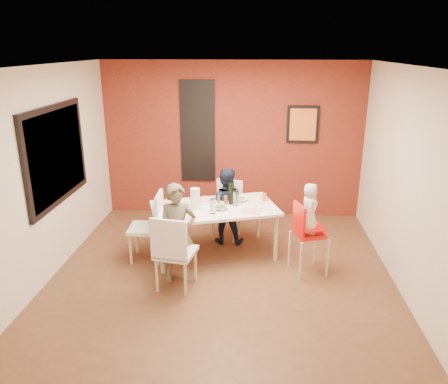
# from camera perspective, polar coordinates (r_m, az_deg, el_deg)

# --- Properties ---
(ground) EXTENTS (4.50, 4.50, 0.00)m
(ground) POSITION_cam_1_polar(r_m,az_deg,el_deg) (6.02, -0.22, -10.44)
(ground) COLOR brown
(ground) RESTS_ON ground
(ceiling) EXTENTS (4.50, 4.50, 0.02)m
(ceiling) POSITION_cam_1_polar(r_m,az_deg,el_deg) (5.27, -0.25, 16.20)
(ceiling) COLOR white
(ceiling) RESTS_ON wall_back
(wall_back) EXTENTS (4.50, 0.02, 2.70)m
(wall_back) POSITION_cam_1_polar(r_m,az_deg,el_deg) (7.67, 1.09, 6.77)
(wall_back) COLOR beige
(wall_back) RESTS_ON ground
(wall_front) EXTENTS (4.50, 0.02, 2.70)m
(wall_front) POSITION_cam_1_polar(r_m,az_deg,el_deg) (3.41, -3.22, -8.87)
(wall_front) COLOR beige
(wall_front) RESTS_ON ground
(wall_left) EXTENTS (0.02, 4.50, 2.70)m
(wall_left) POSITION_cam_1_polar(r_m,az_deg,el_deg) (6.09, -21.87, 2.28)
(wall_left) COLOR beige
(wall_left) RESTS_ON ground
(wall_right) EXTENTS (0.02, 4.50, 2.70)m
(wall_right) POSITION_cam_1_polar(r_m,az_deg,el_deg) (5.78, 22.63, 1.35)
(wall_right) COLOR beige
(wall_right) RESTS_ON ground
(brick_accent_wall) EXTENTS (4.50, 0.02, 2.70)m
(brick_accent_wall) POSITION_cam_1_polar(r_m,az_deg,el_deg) (7.65, 1.08, 6.74)
(brick_accent_wall) COLOR maroon
(brick_accent_wall) RESTS_ON ground
(picture_window_frame) EXTENTS (0.05, 1.70, 1.30)m
(picture_window_frame) POSITION_cam_1_polar(r_m,az_deg,el_deg) (6.20, -21.06, 4.58)
(picture_window_frame) COLOR black
(picture_window_frame) RESTS_ON wall_left
(picture_window_pane) EXTENTS (0.02, 1.55, 1.15)m
(picture_window_pane) POSITION_cam_1_polar(r_m,az_deg,el_deg) (6.20, -20.93, 4.58)
(picture_window_pane) COLOR black
(picture_window_pane) RESTS_ON wall_left
(glassblock_strip) EXTENTS (0.55, 0.03, 1.70)m
(glassblock_strip) POSITION_cam_1_polar(r_m,az_deg,el_deg) (7.66, -3.45, 7.87)
(glassblock_strip) COLOR silver
(glassblock_strip) RESTS_ON wall_back
(glassblock_surround) EXTENTS (0.60, 0.03, 1.76)m
(glassblock_surround) POSITION_cam_1_polar(r_m,az_deg,el_deg) (7.66, -3.45, 7.86)
(glassblock_surround) COLOR black
(glassblock_surround) RESTS_ON wall_back
(art_print_frame) EXTENTS (0.54, 0.03, 0.64)m
(art_print_frame) POSITION_cam_1_polar(r_m,az_deg,el_deg) (7.60, 10.26, 8.68)
(art_print_frame) COLOR black
(art_print_frame) RESTS_ON wall_back
(art_print_canvas) EXTENTS (0.44, 0.01, 0.54)m
(art_print_canvas) POSITION_cam_1_polar(r_m,az_deg,el_deg) (7.59, 10.27, 8.66)
(art_print_canvas) COLOR orange
(art_print_canvas) RESTS_ON wall_back
(dining_table) EXTENTS (1.97, 1.46, 0.73)m
(dining_table) POSITION_cam_1_polar(r_m,az_deg,el_deg) (6.25, -1.29, -2.53)
(dining_table) COLOR white
(dining_table) RESTS_ON ground
(chair_near) EXTENTS (0.54, 0.54, 0.99)m
(chair_near) POSITION_cam_1_polar(r_m,az_deg,el_deg) (5.41, -6.69, -7.47)
(chair_near) COLOR white
(chair_near) RESTS_ON ground
(chair_far) EXTENTS (0.50, 0.50, 0.91)m
(chair_far) POSITION_cam_1_polar(r_m,az_deg,el_deg) (6.92, 0.48, -1.82)
(chair_far) COLOR white
(chair_far) RESTS_ON ground
(chair_left) EXTENTS (0.48, 0.48, 0.99)m
(chair_left) POSITION_cam_1_polar(r_m,az_deg,el_deg) (6.23, -9.44, -4.00)
(chair_left) COLOR silver
(chair_left) RESTS_ON ground
(high_chair) EXTENTS (0.52, 0.52, 0.98)m
(high_chair) POSITION_cam_1_polar(r_m,az_deg,el_deg) (5.88, 10.71, -5.08)
(high_chair) COLOR red
(high_chair) RESTS_ON ground
(child_near) EXTENTS (0.54, 0.43, 1.31)m
(child_near) POSITION_cam_1_polar(r_m,az_deg,el_deg) (5.59, -6.09, -5.44)
(child_near) COLOR brown
(child_near) RESTS_ON ground
(child_far) EXTENTS (0.60, 0.48, 1.19)m
(child_far) POSITION_cam_1_polar(r_m,az_deg,el_deg) (6.67, 0.19, -1.83)
(child_far) COLOR black
(child_far) RESTS_ON ground
(toddler) EXTENTS (0.24, 0.34, 0.67)m
(toddler) POSITION_cam_1_polar(r_m,az_deg,el_deg) (5.78, 11.12, -2.09)
(toddler) COLOR silver
(toddler) RESTS_ON high_chair
(plate_near_left) EXTENTS (0.28, 0.28, 0.01)m
(plate_near_left) POSITION_cam_1_polar(r_m,az_deg,el_deg) (5.81, -4.97, -3.55)
(plate_near_left) COLOR white
(plate_near_left) RESTS_ON dining_table
(plate_far_mid) EXTENTS (0.31, 0.31, 0.01)m
(plate_far_mid) POSITION_cam_1_polar(r_m,az_deg,el_deg) (6.52, -2.12, -0.98)
(plate_far_mid) COLOR white
(plate_far_mid) RESTS_ON dining_table
(plate_near_right) EXTENTS (0.28, 0.28, 0.01)m
(plate_near_right) POSITION_cam_1_polar(r_m,az_deg,el_deg) (6.09, 3.67, -2.43)
(plate_near_right) COLOR white
(plate_near_right) RESTS_ON dining_table
(plate_far_left) EXTENTS (0.24, 0.24, 0.01)m
(plate_far_left) POSITION_cam_1_polar(r_m,az_deg,el_deg) (6.46, -7.12, -1.30)
(plate_far_left) COLOR white
(plate_far_left) RESTS_ON dining_table
(salad_bowl_a) EXTENTS (0.25, 0.25, 0.05)m
(salad_bowl_a) POSITION_cam_1_polar(r_m,az_deg,el_deg) (6.13, -0.43, -2.09)
(salad_bowl_a) COLOR white
(salad_bowl_a) RESTS_ON dining_table
(salad_bowl_b) EXTENTS (0.27, 0.27, 0.06)m
(salad_bowl_b) POSITION_cam_1_polar(r_m,az_deg,el_deg) (6.47, 2.07, -0.93)
(salad_bowl_b) COLOR white
(salad_bowl_b) RESTS_ON dining_table
(wine_bottle) EXTENTS (0.08, 0.08, 0.31)m
(wine_bottle) POSITION_cam_1_polar(r_m,az_deg,el_deg) (6.30, 0.96, -0.24)
(wine_bottle) COLOR black
(wine_bottle) RESTS_ON dining_table
(wine_glass_a) EXTENTS (0.08, 0.08, 0.21)m
(wine_glass_a) POSITION_cam_1_polar(r_m,az_deg,el_deg) (5.96, -1.45, -1.85)
(wine_glass_a) COLOR silver
(wine_glass_a) RESTS_ON dining_table
(wine_glass_b) EXTENTS (0.07, 0.07, 0.20)m
(wine_glass_b) POSITION_cam_1_polar(r_m,az_deg,el_deg) (6.26, 1.53, -0.90)
(wine_glass_b) COLOR white
(wine_glass_b) RESTS_ON dining_table
(paper_towel_roll) EXTENTS (0.13, 0.13, 0.30)m
(paper_towel_roll) POSITION_cam_1_polar(r_m,az_deg,el_deg) (6.13, -3.79, -0.88)
(paper_towel_roll) COLOR silver
(paper_towel_roll) RESTS_ON dining_table
(condiment_red) EXTENTS (0.04, 0.04, 0.14)m
(condiment_red) POSITION_cam_1_polar(r_m,az_deg,el_deg) (6.25, 0.31, -1.20)
(condiment_red) COLOR red
(condiment_red) RESTS_ON dining_table
(condiment_green) EXTENTS (0.04, 0.04, 0.15)m
(condiment_green) POSITION_cam_1_polar(r_m,az_deg,el_deg) (6.26, 0.17, -1.13)
(condiment_green) COLOR #317B29
(condiment_green) RESTS_ON dining_table
(condiment_brown) EXTENTS (0.04, 0.04, 0.14)m
(condiment_brown) POSITION_cam_1_polar(r_m,az_deg,el_deg) (6.29, -0.69, -1.09)
(condiment_brown) COLOR brown
(condiment_brown) RESTS_ON dining_table
(sippy_cup) EXTENTS (0.07, 0.07, 0.12)m
(sippy_cup) POSITION_cam_1_polar(r_m,az_deg,el_deg) (6.48, 5.27, -0.70)
(sippy_cup) COLOR orange
(sippy_cup) RESTS_ON dining_table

